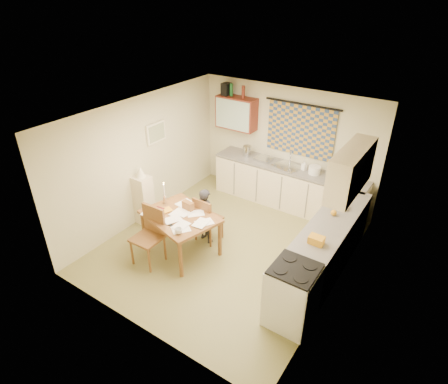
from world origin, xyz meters
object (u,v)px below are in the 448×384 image
Objects in this scene: counter_right at (324,251)px; person at (206,215)px; chair_far at (208,226)px; dining_table at (181,233)px; counter_back at (287,187)px; shelf_stand at (144,200)px; stove at (292,295)px.

person is (-2.15, -0.32, 0.10)m from counter_right.
chair_far reaches higher than counter_right.
chair_far is (0.22, 0.54, -0.09)m from dining_table.
dining_table is (-0.88, -2.50, -0.07)m from counter_back.
counter_back is 2.65m from dining_table.
shelf_stand reaches higher than dining_table.
shelf_stand is at bearing -179.53° from dining_table.
counter_right is (1.46, -1.69, -0.00)m from counter_back.
stove is 3.61m from shelf_stand.
stove is 1.06× the size of chair_far.
counter_back is 3.03m from shelf_stand.
stove is at bearing 159.19° from chair_far.
counter_back and counter_right have the same top height.
counter_right is 2.48m from dining_table.
stove reaches higher than dining_table.
counter_back reaches higher than dining_table.
counter_right is at bearing -158.58° from person.
counter_right is at bearing -169.45° from chair_far.
stove reaches higher than counter_right.
stove is at bearing 4.89° from dining_table.
stove reaches higher than counter_back.
counter_back is 3.25m from stove.
dining_table is (-2.34, 0.41, -0.11)m from stove.
counter_back is at bearing 116.67° from stove.
shelf_stand is (-3.54, 0.71, 0.02)m from stove.
dining_table is 1.44× the size of shelf_stand.
chair_far reaches higher than dining_table.
counter_back is 3.56× the size of chair_far.
shelf_stand reaches higher than stove.
counter_right is 2.00× the size of dining_table.
stove is 0.67× the size of dining_table.
chair_far is at bearing 156.11° from stove.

